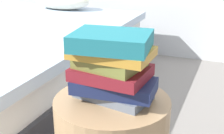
{
  "coord_description": "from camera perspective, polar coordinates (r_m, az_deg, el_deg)",
  "views": [
    {
      "loc": [
        0.4,
        -0.96,
        0.97
      ],
      "look_at": [
        0.0,
        0.0,
        0.58
      ],
      "focal_mm": 49.9,
      "sensor_mm": 36.0,
      "label": 1
    }
  ],
  "objects": [
    {
      "name": "bed",
      "position": [
        2.46,
        -18.19,
        1.9
      ],
      "size": [
        1.54,
        2.01,
        0.62
      ],
      "rotation": [
        0.0,
        0.0,
        0.01
      ],
      "color": "#2D2D33",
      "rests_on": "ground_plane"
    },
    {
      "name": "book_slate",
      "position": [
        1.16,
        0.22,
        -4.97
      ],
      "size": [
        0.29,
        0.2,
        0.03
      ],
      "primitive_type": "cube",
      "rotation": [
        0.0,
        0.0,
        -0.17
      ],
      "color": "slate",
      "rests_on": "side_table"
    },
    {
      "name": "book_navy",
      "position": [
        1.13,
        0.39,
        -3.52
      ],
      "size": [
        0.31,
        0.18,
        0.05
      ],
      "primitive_type": "cube",
      "rotation": [
        0.0,
        0.0,
        0.07
      ],
      "color": "#19234C",
      "rests_on": "book_slate"
    },
    {
      "name": "book_maroon",
      "position": [
        1.13,
        -0.12,
        -1.02
      ],
      "size": [
        0.27,
        0.22,
        0.04
      ],
      "primitive_type": "cube",
      "rotation": [
        0.0,
        0.0,
        -0.06
      ],
      "color": "maroon",
      "rests_on": "book_navy"
    },
    {
      "name": "book_olive",
      "position": [
        1.12,
        -0.34,
        1.05
      ],
      "size": [
        0.25,
        0.21,
        0.04
      ],
      "primitive_type": "cube",
      "rotation": [
        0.0,
        0.0,
        -0.16
      ],
      "color": "olive",
      "rests_on": "book_maroon"
    },
    {
      "name": "book_ochre",
      "position": [
        1.09,
        0.26,
        2.66
      ],
      "size": [
        0.28,
        0.19,
        0.03
      ],
      "primitive_type": "cube",
      "rotation": [
        0.0,
        0.0,
        -0.03
      ],
      "color": "#B7842D",
      "rests_on": "book_olive"
    },
    {
      "name": "book_teal",
      "position": [
        1.07,
        -0.21,
        4.84
      ],
      "size": [
        0.29,
        0.23,
        0.06
      ],
      "primitive_type": "cube",
      "rotation": [
        0.0,
        0.0,
        0.13
      ],
      "color": "#1E727F",
      "rests_on": "book_ochre"
    }
  ]
}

